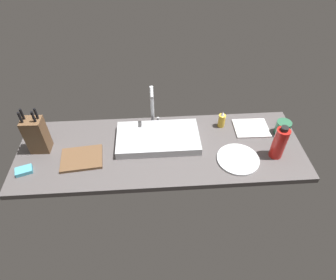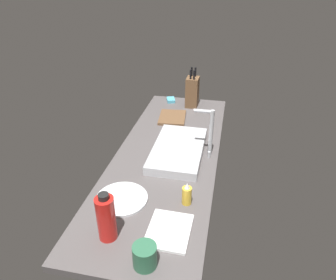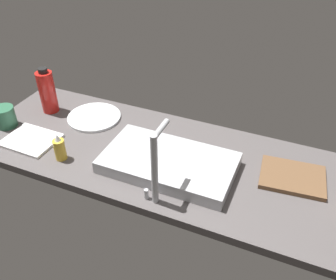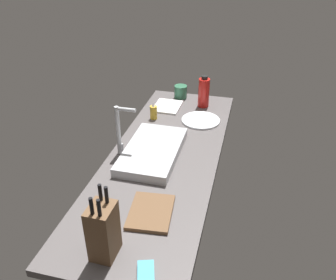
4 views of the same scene
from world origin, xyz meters
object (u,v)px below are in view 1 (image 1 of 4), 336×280
object	(u,v)px
faucet	(152,104)
dinner_plate	(238,159)
cutting_board	(82,158)
dish_towel	(251,128)
knife_block	(36,135)
water_bottle	(279,143)
dish_sponge	(24,171)
sink_basin	(158,138)
soap_bottle	(222,120)
coffee_mug	(283,128)

from	to	relation	value
faucet	dinner_plate	xyz separation A→B (cm)	(48.51, -35.95, -15.51)
cutting_board	dish_towel	size ratio (longest dim) A/B	1.08
faucet	knife_block	size ratio (longest dim) A/B	0.95
cutting_board	water_bottle	bearing A→B (deg)	-2.09
faucet	dish_sponge	bearing A→B (deg)	-153.38
faucet	dinner_plate	size ratio (longest dim) A/B	1.15
sink_basin	water_bottle	xyz separation A→B (cm)	(68.90, -16.62, 7.83)
soap_bottle	faucet	bearing A→B (deg)	173.00
soap_bottle	coffee_mug	xyz separation A→B (cm)	(37.06, -9.77, -0.28)
sink_basin	cutting_board	bearing A→B (deg)	-164.60
dinner_plate	dish_sponge	bearing A→B (deg)	-179.53
cutting_board	water_bottle	world-z (taller)	water_bottle
knife_block	soap_bottle	bearing A→B (deg)	8.42
soap_bottle	coffee_mug	size ratio (longest dim) A/B	1.25
knife_block	dish_towel	size ratio (longest dim) A/B	1.35
soap_bottle	dish_sponge	distance (cm)	122.39
faucet	cutting_board	world-z (taller)	faucet
faucet	dish_towel	world-z (taller)	faucet
dish_towel	faucet	bearing A→B (deg)	171.22
sink_basin	faucet	xyz separation A→B (cm)	(-2.49, 17.09, 13.59)
soap_bottle	coffee_mug	bearing A→B (deg)	-14.77
dish_sponge	sink_basin	bearing A→B (deg)	14.60
sink_basin	dish_sponge	distance (cm)	78.76
coffee_mug	dish_sponge	size ratio (longest dim) A/B	1.03
knife_block	soap_bottle	distance (cm)	113.57
sink_basin	dinner_plate	xyz separation A→B (cm)	(46.02, -18.85, -1.92)
soap_bottle	dish_towel	distance (cm)	20.08
sink_basin	soap_bottle	xyz separation A→B (cm)	(42.00, 11.64, 2.42)
dinner_plate	sink_basin	bearing A→B (deg)	157.72
faucet	soap_bottle	bearing A→B (deg)	-7.00
sink_basin	dinner_plate	bearing A→B (deg)	-22.28
water_bottle	soap_bottle	bearing A→B (deg)	133.60
sink_basin	dish_towel	distance (cm)	61.58
sink_basin	water_bottle	distance (cm)	71.31
dinner_plate	coffee_mug	distance (cm)	39.20
knife_block	coffee_mug	distance (cm)	149.82
dinner_plate	cutting_board	bearing A→B (deg)	176.00
sink_basin	knife_block	distance (cm)	71.17
water_bottle	coffee_mug	bearing A→B (deg)	61.21
cutting_board	sink_basin	bearing A→B (deg)	15.40
dinner_plate	dish_towel	bearing A→B (deg)	59.98
water_bottle	dish_sponge	bearing A→B (deg)	-178.73
knife_block	dinner_plate	world-z (taller)	knife_block
dish_sponge	faucet	bearing A→B (deg)	26.62
knife_block	dish_sponge	world-z (taller)	knife_block
soap_bottle	water_bottle	distance (cm)	39.39
faucet	cutting_board	distance (cm)	54.14
faucet	water_bottle	xyz separation A→B (cm)	(71.39, -33.71, -5.76)
faucet	soap_bottle	world-z (taller)	faucet
dish_towel	coffee_mug	xyz separation A→B (cm)	(17.94, -5.41, 4.06)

